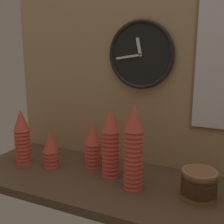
{
  "coord_description": "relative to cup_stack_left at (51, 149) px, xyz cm",
  "views": [
    {
      "loc": [
        44.36,
        -112.41,
        61.03
      ],
      "look_at": [
        -9.7,
        4.0,
        31.84
      ],
      "focal_mm": 45.0,
      "sensor_mm": 36.0,
      "label": 1
    }
  ],
  "objects": [
    {
      "name": "wall_clock",
      "position": [
        40.4,
        23.73,
        47.97
      ],
      "size": [
        34.38,
        2.7,
        34.38
      ],
      "color": "black"
    },
    {
      "name": "cup_stack_center_left",
      "position": [
        20.02,
        9.76,
        2.03
      ],
      "size": [
        8.6,
        8.6,
        23.91
      ],
      "color": "#DB4C3D",
      "rests_on": "ground_plane"
    },
    {
      "name": "wall_tiled_back",
      "position": [
        43.18,
        26.76,
        42.57
      ],
      "size": [
        160.0,
        3.0,
        105.0
      ],
      "color": "tan",
      "rests_on": "ground_plane"
    },
    {
      "name": "ground_plane",
      "position": [
        43.18,
        0.26,
        -11.93
      ],
      "size": [
        160.0,
        56.0,
        4.0
      ],
      "primitive_type": "cube",
      "color": "#4C3826"
    },
    {
      "name": "bowl_stack_right",
      "position": [
        75.34,
        -0.44,
        -3.47
      ],
      "size": [
        14.86,
        14.86,
        12.27
      ],
      "color": "brown",
      "rests_on": "ground_plane"
    },
    {
      "name": "cup_stack_far_left",
      "position": [
        -16.64,
        -2.24,
        5.06
      ],
      "size": [
        8.6,
        8.6,
        29.98
      ],
      "color": "#DB4C3D",
      "rests_on": "ground_plane"
    },
    {
      "name": "cup_stack_center",
      "position": [
        33.15,
        3.44,
        7.09
      ],
      "size": [
        8.6,
        8.6,
        34.03
      ],
      "color": "#DB4C3D",
      "rests_on": "ground_plane"
    },
    {
      "name": "cup_stack_center_right",
      "position": [
        47.45,
        -3.55,
        9.11
      ],
      "size": [
        8.6,
        8.6,
        38.09
      ],
      "color": "#DB4C3D",
      "rests_on": "ground_plane"
    },
    {
      "name": "cup_stack_left",
      "position": [
        0.0,
        0.0,
        0.0
      ],
      "size": [
        8.6,
        8.6,
        19.86
      ],
      "color": "#DB4C3D",
      "rests_on": "ground_plane"
    }
  ]
}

